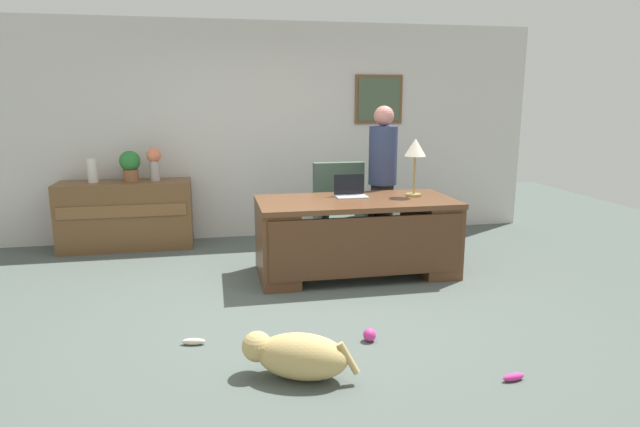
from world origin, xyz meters
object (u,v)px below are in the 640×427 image
at_px(desk, 356,234).
at_px(desk_lamp, 415,151).
at_px(person_standing, 382,179).
at_px(potted_plant, 130,165).
at_px(laptop, 350,191).
at_px(dog_toy_ball, 370,335).
at_px(vase_with_flowers, 154,161).
at_px(dog_toy_plush, 194,342).
at_px(vase_empty, 92,170).
at_px(credenza, 126,215).
at_px(dog_lying, 297,355).
at_px(armchair, 342,212).
at_px(dog_toy_bone, 514,377).

xyz_separation_m(desk, desk_lamp, (0.63, 0.10, 0.82)).
bearing_deg(person_standing, potted_plant, 164.24).
bearing_deg(laptop, dog_toy_ball, -99.53).
height_order(laptop, vase_with_flowers, vase_with_flowers).
xyz_separation_m(laptop, dog_toy_plush, (-1.57, -1.53, -0.81)).
bearing_deg(vase_empty, credenza, -0.23).
height_order(person_standing, dog_toy_plush, person_standing).
relative_size(dog_lying, potted_plant, 2.03).
height_order(credenza, vase_empty, vase_empty).
xyz_separation_m(armchair, dog_toy_ball, (-0.37, -2.41, -0.42)).
xyz_separation_m(laptop, potted_plant, (-2.33, 1.31, 0.17)).
relative_size(credenza, vase_empty, 5.45).
xyz_separation_m(credenza, vase_empty, (-0.33, 0.00, 0.54)).
relative_size(laptop, desk_lamp, 0.54).
bearing_deg(vase_empty, desk, -28.52).
distance_m(person_standing, potted_plant, 2.95).
bearing_deg(armchair, vase_with_flowers, 163.63).
xyz_separation_m(desk_lamp, vase_empty, (-3.40, 1.41, -0.29)).
bearing_deg(desk, dog_lying, -115.29).
bearing_deg(dog_toy_bone, potted_plant, 126.34).
xyz_separation_m(desk, credenza, (-2.43, 1.50, -0.02)).
relative_size(dog_lying, dog_toy_plush, 4.15).
bearing_deg(desk_lamp, person_standing, 103.39).
relative_size(dog_lying, laptop, 2.28).
bearing_deg(credenza, dog_lying, -66.42).
bearing_deg(dog_toy_ball, credenza, 124.99).
height_order(desk_lamp, potted_plant, desk_lamp).
bearing_deg(potted_plant, dog_toy_ball, -56.15).
bearing_deg(desk_lamp, vase_with_flowers, 152.51).
xyz_separation_m(vase_empty, dog_toy_ball, (2.46, -3.04, -0.90)).
bearing_deg(armchair, dog_toy_ball, -98.64).
xyz_separation_m(vase_empty, dog_toy_plush, (1.17, -2.84, -0.92)).
distance_m(person_standing, laptop, 0.72).
relative_size(desk, potted_plant, 5.48).
bearing_deg(laptop, dog_toy_plush, -135.80).
bearing_deg(dog_toy_bone, dog_toy_plush, 155.26).
bearing_deg(credenza, person_standing, -15.28).
distance_m(credenza, vase_empty, 0.64).
distance_m(desk_lamp, dog_toy_plush, 2.91).
distance_m(desk, dog_toy_plush, 2.12).
relative_size(armchair, laptop, 3.21).
distance_m(dog_lying, potted_plant, 3.84).
xyz_separation_m(dog_lying, laptop, (0.90, 2.15, 0.68)).
bearing_deg(credenza, dog_toy_ball, -55.01).
xyz_separation_m(desk, person_standing, (0.49, 0.70, 0.45)).
xyz_separation_m(vase_with_flowers, dog_toy_plush, (0.48, -2.84, -1.02)).
bearing_deg(vase_empty, dog_toy_ball, -51.02).
bearing_deg(dog_toy_ball, vase_with_flowers, 120.14).
relative_size(laptop, dog_toy_bone, 2.07).
bearing_deg(dog_lying, credenza, 113.58).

